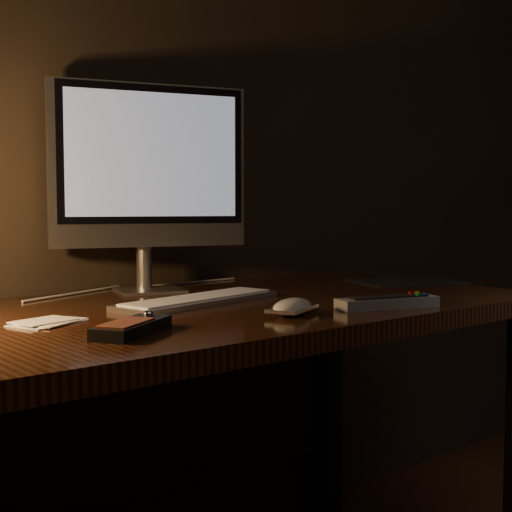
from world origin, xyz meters
TOP-DOWN VIEW (x-y plane):
  - desk at (0.00, 1.93)m, footprint 1.60×0.75m
  - monitor at (0.08, 2.12)m, footprint 0.46×0.18m
  - keyboard at (0.05, 1.88)m, footprint 0.42×0.20m
  - mousepad at (0.73, 1.87)m, footprint 0.33×0.30m
  - mouse at (0.09, 1.63)m, footprint 0.13×0.10m
  - media_remote at (-0.25, 1.65)m, footprint 0.18×0.14m
  - tv_remote at (0.30, 1.58)m, footprint 0.22×0.11m
  - papers at (-0.31, 1.84)m, footprint 0.14×0.12m
  - cable at (0.08, 2.19)m, footprint 0.64×0.13m

SIDE VIEW (x-z plane):
  - desk at x=0.00m, z-range 0.25..1.00m
  - mousepad at x=0.73m, z-range 0.75..0.75m
  - cable at x=0.08m, z-range 0.75..0.76m
  - papers at x=-0.31m, z-range 0.75..0.76m
  - keyboard at x=0.05m, z-range 0.75..0.77m
  - mouse at x=0.09m, z-range 0.75..0.77m
  - media_remote at x=-0.25m, z-range 0.75..0.78m
  - tv_remote at x=0.30m, z-range 0.75..0.78m
  - monitor at x=0.08m, z-range 0.80..1.29m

